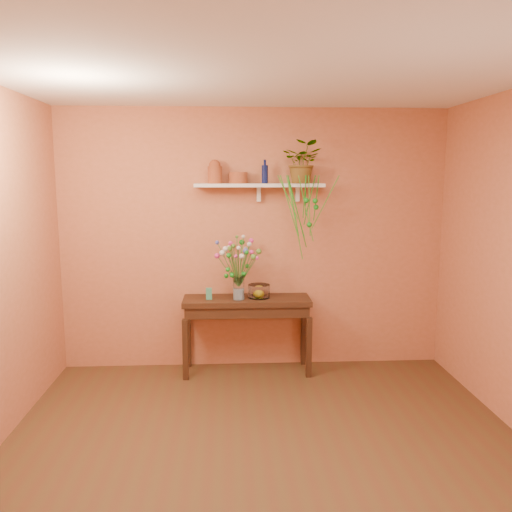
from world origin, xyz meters
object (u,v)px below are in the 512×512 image
glass_vase (239,290)px  sideboard (247,309)px  terracotta_jug (215,172)px  blue_bottle (265,174)px  spider_plant (303,162)px  bouquet (238,255)px  glass_bowl (259,292)px

glass_vase → sideboard: bearing=33.3°
sideboard → glass_vase: bearing=-146.7°
glass_vase → terracotta_jug: bearing=144.6°
blue_bottle → spider_plant: 0.40m
terracotta_jug → glass_vase: (0.23, -0.16, -1.17)m
glass_vase → bouquet: 0.35m
terracotta_jug → sideboard: bearing=-19.1°
sideboard → terracotta_jug: (-0.31, 0.11, 1.38)m
sideboard → glass_bowl: (0.13, 0.01, 0.18)m
glass_vase → bouquet: size_ratio=0.43×
spider_plant → glass_bowl: size_ratio=1.90×
terracotta_jug → bouquet: bearing=-37.4°
terracotta_jug → blue_bottle: size_ratio=1.00×
blue_bottle → bouquet: blue_bottle is taller
bouquet → glass_bowl: bouquet is taller
blue_bottle → glass_bowl: blue_bottle is taller
sideboard → glass_bowl: 0.22m
bouquet → sideboard: bearing=34.9°
terracotta_jug → blue_bottle: (0.50, -0.02, -0.02)m
glass_bowl → sideboard: bearing=-173.9°
sideboard → bouquet: bearing=-145.1°
blue_bottle → sideboard: bearing=-154.6°
spider_plant → glass_vase: (-0.65, -0.14, -1.27)m
terracotta_jug → spider_plant: spider_plant is taller
glass_bowl → blue_bottle: bearing=50.9°
glass_vase → blue_bottle: bearing=28.0°
blue_bottle → glass_vase: bearing=-152.0°
glass_vase → bouquet: (-0.01, -0.01, 0.35)m
blue_bottle → bouquet: (-0.28, -0.15, -0.80)m
bouquet → blue_bottle: bearing=28.7°
glass_vase → glass_bowl: size_ratio=1.06×
glass_vase → glass_bowl: bearing=18.0°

